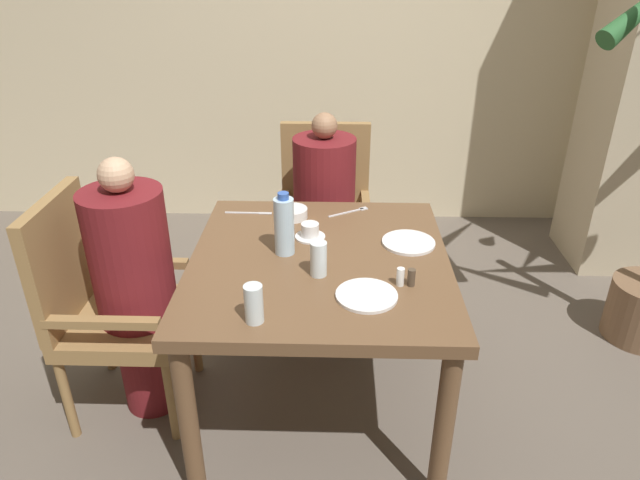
# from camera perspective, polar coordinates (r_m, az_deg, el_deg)

# --- Properties ---
(ground_plane) EXTENTS (16.00, 16.00, 0.00)m
(ground_plane) POSITION_cam_1_polar(r_m,az_deg,el_deg) (2.68, -0.04, -15.99)
(ground_plane) COLOR #60564C
(wall_back) EXTENTS (8.00, 0.06, 2.80)m
(wall_back) POSITION_cam_1_polar(r_m,az_deg,el_deg) (4.01, 0.90, 21.13)
(wall_back) COLOR beige
(wall_back) RESTS_ON ground_plane
(dining_table) EXTENTS (1.01, 1.09, 0.75)m
(dining_table) POSITION_cam_1_polar(r_m,az_deg,el_deg) (2.28, -0.04, -3.99)
(dining_table) COLOR brown
(dining_table) RESTS_ON ground_plane
(chair_left_side) EXTENTS (0.49, 0.49, 0.99)m
(chair_left_side) POSITION_cam_1_polar(r_m,az_deg,el_deg) (2.53, -20.85, -5.72)
(chair_left_side) COLOR olive
(chair_left_side) RESTS_ON ground_plane
(diner_in_left_chair) EXTENTS (0.32, 0.32, 1.16)m
(diner_in_left_chair) POSITION_cam_1_polar(r_m,az_deg,el_deg) (2.45, -17.93, -4.68)
(diner_in_left_chair) COLOR maroon
(diner_in_left_chair) RESTS_ON ground_plane
(chair_far_side) EXTENTS (0.49, 0.49, 0.99)m
(chair_far_side) POSITION_cam_1_polar(r_m,az_deg,el_deg) (3.16, 0.47, 3.01)
(chair_far_side) COLOR olive
(chair_far_side) RESTS_ON ground_plane
(diner_in_far_chair) EXTENTS (0.32, 0.32, 1.12)m
(diner_in_far_chair) POSITION_cam_1_polar(r_m,az_deg,el_deg) (3.01, 0.41, 2.59)
(diner_in_far_chair) COLOR maroon
(diner_in_far_chair) RESTS_ON ground_plane
(plate_main_left) EXTENTS (0.22, 0.22, 0.01)m
(plate_main_left) POSITION_cam_1_polar(r_m,az_deg,el_deg) (2.00, 4.68, -5.55)
(plate_main_left) COLOR white
(plate_main_left) RESTS_ON dining_table
(plate_main_right) EXTENTS (0.22, 0.22, 0.01)m
(plate_main_right) POSITION_cam_1_polar(r_m,az_deg,el_deg) (2.36, 8.84, -0.24)
(plate_main_right) COLOR white
(plate_main_right) RESTS_ON dining_table
(teacup_with_saucer) EXTENTS (0.13, 0.13, 0.06)m
(teacup_with_saucer) POSITION_cam_1_polar(r_m,az_deg,el_deg) (2.37, -1.00, 0.82)
(teacup_with_saucer) COLOR white
(teacup_with_saucer) RESTS_ON dining_table
(bowl_small) EXTENTS (0.14, 0.14, 0.04)m
(bowl_small) POSITION_cam_1_polar(r_m,az_deg,el_deg) (2.55, -2.80, 2.72)
(bowl_small) COLOR white
(bowl_small) RESTS_ON dining_table
(water_bottle) EXTENTS (0.08, 0.08, 0.26)m
(water_bottle) POSITION_cam_1_polar(r_m,az_deg,el_deg) (2.22, -3.61, 1.46)
(water_bottle) COLOR silver
(water_bottle) RESTS_ON dining_table
(glass_tall_near) EXTENTS (0.06, 0.06, 0.13)m
(glass_tall_near) POSITION_cam_1_polar(r_m,az_deg,el_deg) (2.09, -0.18, -1.90)
(glass_tall_near) COLOR silver
(glass_tall_near) RESTS_ON dining_table
(glass_tall_mid) EXTENTS (0.06, 0.06, 0.13)m
(glass_tall_mid) POSITION_cam_1_polar(r_m,az_deg,el_deg) (1.85, -6.64, -6.35)
(glass_tall_mid) COLOR silver
(glass_tall_mid) RESTS_ON dining_table
(salt_shaker) EXTENTS (0.03, 0.03, 0.07)m
(salt_shaker) POSITION_cam_1_polar(r_m,az_deg,el_deg) (2.06, 8.04, -3.67)
(salt_shaker) COLOR white
(salt_shaker) RESTS_ON dining_table
(pepper_shaker) EXTENTS (0.03, 0.03, 0.07)m
(pepper_shaker) POSITION_cam_1_polar(r_m,az_deg,el_deg) (2.06, 9.12, -3.72)
(pepper_shaker) COLOR #4C3D2D
(pepper_shaker) RESTS_ON dining_table
(fork_beside_plate) EXTENTS (0.18, 0.12, 0.00)m
(fork_beside_plate) POSITION_cam_1_polar(r_m,az_deg,el_deg) (2.62, 3.23, 2.89)
(fork_beside_plate) COLOR silver
(fork_beside_plate) RESTS_ON dining_table
(knife_beside_plate) EXTENTS (0.21, 0.02, 0.00)m
(knife_beside_plate) POSITION_cam_1_polar(r_m,az_deg,el_deg) (2.62, -6.92, 2.70)
(knife_beside_plate) COLOR silver
(knife_beside_plate) RESTS_ON dining_table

